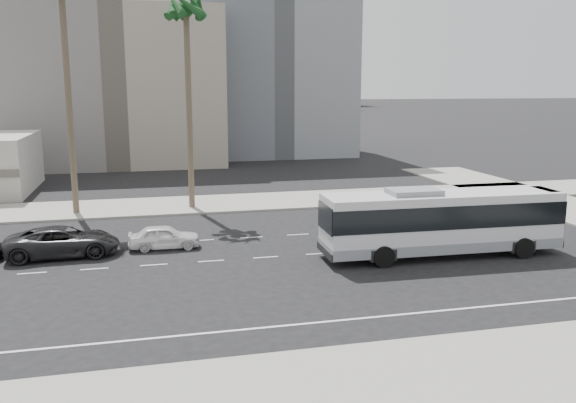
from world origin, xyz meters
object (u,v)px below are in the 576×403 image
object	(u,v)px
car_a	(164,237)
palm_near	(186,14)
city_bus	(442,220)
car_b	(63,242)

from	to	relation	value
car_a	palm_near	size ratio (longest dim) A/B	0.26
city_bus	car_b	distance (m)	20.92
car_a	car_b	distance (m)	5.51
city_bus	car_b	xyz separation A→B (m)	(-20.34, 4.77, -1.17)
city_bus	car_a	world-z (taller)	city_bus
city_bus	car_b	bearing A→B (deg)	168.35
city_bus	palm_near	size ratio (longest dim) A/B	0.84
car_a	palm_near	xyz separation A→B (m)	(2.48, 11.11, 13.66)
car_a	palm_near	bearing A→B (deg)	-10.93
car_a	car_b	bearing A→B (deg)	94.90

